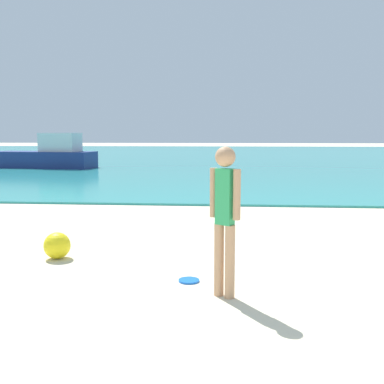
% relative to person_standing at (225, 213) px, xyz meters
% --- Properties ---
extents(water, '(160.00, 60.00, 0.06)m').
position_rel_person_standing_xyz_m(water, '(-0.67, 36.82, -0.96)').
color(water, teal).
rests_on(water, ground).
extents(person_standing, '(0.35, 0.26, 1.74)m').
position_rel_person_standing_xyz_m(person_standing, '(0.00, 0.00, 0.00)').
color(person_standing, tan).
rests_on(person_standing, ground).
extents(frisbee, '(0.27, 0.27, 0.03)m').
position_rel_person_standing_xyz_m(frisbee, '(-0.46, 0.52, -0.97)').
color(frisbee, blue).
rests_on(frisbee, ground).
extents(boat_near, '(5.74, 2.53, 1.89)m').
position_rel_person_standing_xyz_m(boat_near, '(-9.90, 19.44, -0.27)').
color(boat_near, navy).
rests_on(boat_near, water).
extents(beach_ball, '(0.40, 0.40, 0.40)m').
position_rel_person_standing_xyz_m(beach_ball, '(-2.54, 1.46, -0.79)').
color(beach_ball, yellow).
rests_on(beach_ball, ground).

